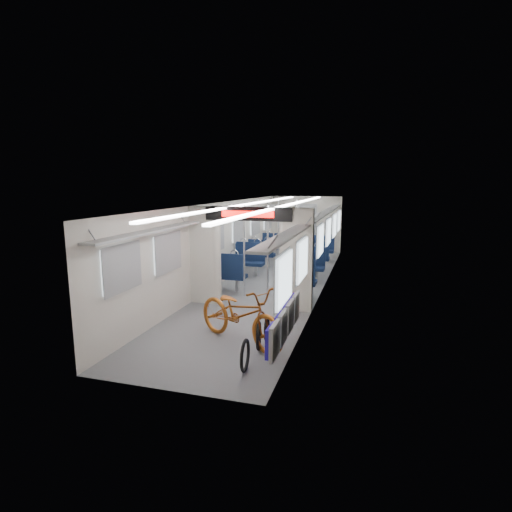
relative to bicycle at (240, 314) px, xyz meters
The scene contains 14 objects.
carriage 4.02m from the bicycle, 97.18° to the left, with size 12.00×12.02×2.31m.
bicycle is the anchor object (origin of this frame).
flip_bench 0.91m from the bicycle, 18.11° to the right, with size 0.12×2.11×0.52m.
bike_hoop_a 1.14m from the bicycle, 67.80° to the right, with size 0.51×0.51×0.05m, color black.
bike_hoop_b 0.54m from the bicycle, 25.08° to the right, with size 0.50×0.50×0.05m, color black.
bike_hoop_c 0.60m from the bicycle, 28.91° to the left, with size 0.46×0.46×0.05m, color black.
seat_bay_near_left 4.41m from the bicycle, 108.83° to the left, with size 0.95×2.25×1.15m.
seat_bay_near_right 4.06m from the bicycle, 83.68° to the left, with size 0.93×2.18×1.13m.
seat_bay_far_left 7.53m from the bicycle, 100.90° to the left, with size 0.88×1.92×1.05m.
seat_bay_far_right 7.26m from the bicycle, 86.47° to the left, with size 0.88×1.91×1.05m.
stanchion_near_left 3.11m from the bicycle, 106.48° to the left, with size 0.04×0.04×2.30m, color silver.
stanchion_near_right 2.87m from the bicycle, 94.66° to the left, with size 0.04×0.04×2.30m, color silver.
stanchion_far_left 6.26m from the bicycle, 96.92° to the left, with size 0.04×0.04×2.30m, color silver.
stanchion_far_right 5.99m from the bicycle, 91.13° to the left, with size 0.04×0.04×2.30m, color silver.
Camera 1 is at (2.64, -10.54, 2.81)m, focal length 28.00 mm.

